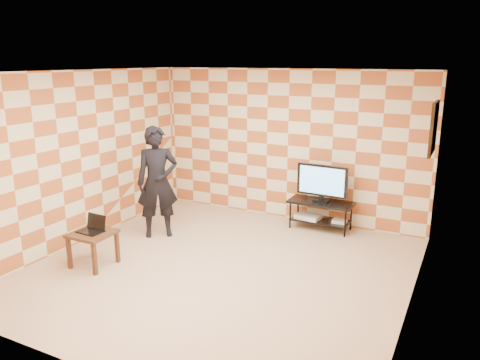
{
  "coord_description": "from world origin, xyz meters",
  "views": [
    {
      "loc": [
        2.98,
        -5.27,
        2.86
      ],
      "look_at": [
        0.0,
        0.6,
        1.15
      ],
      "focal_mm": 35.0,
      "sensor_mm": 36.0,
      "label": 1
    }
  ],
  "objects_px": {
    "tv_stand": "(321,209)",
    "side_table": "(93,238)",
    "tv": "(322,181)",
    "person": "(157,182)"
  },
  "relations": [
    {
      "from": "tv",
      "to": "person",
      "type": "xyz_separation_m",
      "value": [
        -2.31,
        -1.49,
        0.06
      ]
    },
    {
      "from": "side_table",
      "to": "person",
      "type": "height_order",
      "value": "person"
    },
    {
      "from": "tv",
      "to": "person",
      "type": "distance_m",
      "value": 2.75
    },
    {
      "from": "tv_stand",
      "to": "person",
      "type": "relative_size",
      "value": 0.6
    },
    {
      "from": "side_table",
      "to": "person",
      "type": "xyz_separation_m",
      "value": [
        0.12,
        1.39,
        0.5
      ]
    },
    {
      "from": "side_table",
      "to": "person",
      "type": "bearing_deg",
      "value": 85.22
    },
    {
      "from": "tv_stand",
      "to": "side_table",
      "type": "relative_size",
      "value": 1.95
    },
    {
      "from": "tv_stand",
      "to": "tv",
      "type": "xyz_separation_m",
      "value": [
        0.0,
        -0.0,
        0.49
      ]
    },
    {
      "from": "tv",
      "to": "side_table",
      "type": "relative_size",
      "value": 1.57
    },
    {
      "from": "tv_stand",
      "to": "side_table",
      "type": "distance_m",
      "value": 3.77
    }
  ]
}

